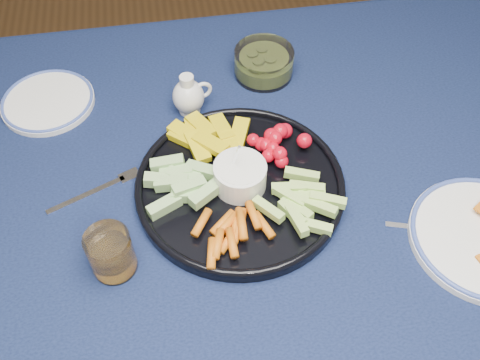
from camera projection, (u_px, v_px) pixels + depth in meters
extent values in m
plane|color=#55381D|center=(281.00, 350.00, 1.51)|extent=(4.00, 4.00, 0.00)
cube|color=#442616|center=(305.00, 202.00, 0.94)|extent=(1.60, 1.00, 0.04)
cube|color=black|center=(306.00, 194.00, 0.93)|extent=(1.66, 1.06, 0.01)
cube|color=black|center=(251.00, 64.00, 1.36)|extent=(1.66, 0.01, 0.30)
cylinder|color=black|center=(240.00, 187.00, 0.92)|extent=(0.36, 0.36, 0.02)
torus|color=black|center=(240.00, 183.00, 0.91)|extent=(0.36, 0.36, 0.01)
cylinder|color=white|center=(240.00, 176.00, 0.89)|extent=(0.09, 0.09, 0.05)
cylinder|color=white|center=(240.00, 168.00, 0.88)|extent=(0.08, 0.08, 0.01)
cylinder|color=white|center=(190.00, 109.00, 1.04)|extent=(0.04, 0.04, 0.01)
ellipsoid|color=white|center=(188.00, 97.00, 1.02)|extent=(0.06, 0.06, 0.07)
cylinder|color=white|center=(187.00, 82.00, 0.99)|extent=(0.03, 0.03, 0.03)
torus|color=white|center=(203.00, 90.00, 1.02)|extent=(0.04, 0.01, 0.04)
torus|color=#3D53AB|center=(187.00, 87.00, 1.00)|extent=(0.03, 0.03, 0.00)
cylinder|color=white|center=(264.00, 63.00, 1.09)|extent=(0.12, 0.12, 0.06)
cylinder|color=#56661D|center=(264.00, 67.00, 1.10)|extent=(0.10, 0.10, 0.03)
cylinder|color=white|center=(111.00, 253.00, 0.80)|extent=(0.07, 0.07, 0.08)
cylinder|color=orange|center=(113.00, 259.00, 0.82)|extent=(0.06, 0.06, 0.04)
cube|color=white|center=(86.00, 195.00, 0.92)|extent=(0.13, 0.06, 0.00)
cube|color=white|center=(129.00, 176.00, 0.94)|extent=(0.04, 0.03, 0.00)
cube|color=white|center=(426.00, 229.00, 0.87)|extent=(0.13, 0.05, 0.00)
cube|color=white|center=(473.00, 234.00, 0.87)|extent=(0.04, 0.03, 0.00)
cylinder|color=white|center=(48.00, 102.00, 1.05)|extent=(0.18, 0.18, 0.01)
torus|color=#3D53AB|center=(47.00, 100.00, 1.05)|extent=(0.18, 0.18, 0.01)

